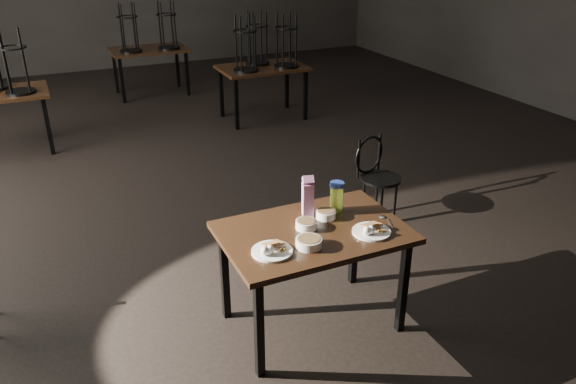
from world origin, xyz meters
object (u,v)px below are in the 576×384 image
water_bottle (337,196)px  bentwood_chair (376,172)px  main_table (313,240)px  juice_carton (308,197)px

water_bottle → bentwood_chair: 1.46m
main_table → bentwood_chair: bearing=43.2°
main_table → juice_carton: 0.30m
juice_carton → water_bottle: (0.21, -0.03, -0.03)m
water_bottle → bentwood_chair: bearing=45.3°
main_table → water_bottle: (0.27, 0.18, 0.19)m
juice_carton → water_bottle: size_ratio=1.36×
main_table → bentwood_chair: size_ratio=1.51×
main_table → water_bottle: water_bottle is taller
juice_carton → water_bottle: 0.21m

